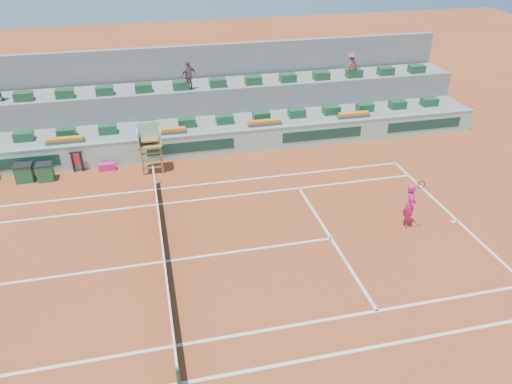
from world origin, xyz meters
TOP-DOWN VIEW (x-y plane):
  - ground at (0.00, 0.00)m, footprint 90.00×90.00m
  - seating_tier_lower at (0.00, 10.70)m, footprint 36.00×4.00m
  - seating_tier_upper at (0.00, 12.30)m, footprint 36.00×2.40m
  - stadium_back_wall at (0.00, 13.90)m, footprint 36.00×0.40m
  - player_bag at (-2.16, 8.01)m, footprint 0.80×0.36m
  - spectator_mid at (2.43, 11.52)m, footprint 0.99×0.72m
  - spectator_right at (11.73, 11.56)m, footprint 1.07×0.86m
  - court_lines at (0.00, 0.00)m, footprint 23.89×11.09m
  - tennis_net at (0.00, 0.00)m, footprint 0.10×11.97m
  - advertising_hoarding at (0.02, 8.50)m, footprint 36.00×0.34m
  - umpire_chair at (0.00, 7.50)m, footprint 1.10×0.90m
  - seat_row_lower at (0.00, 9.80)m, footprint 32.90×0.60m
  - seat_row_upper at (0.00, 11.70)m, footprint 32.90×0.60m
  - flower_planters at (-1.50, 9.00)m, footprint 26.80×0.36m
  - drink_cooler_a at (-4.92, 7.59)m, footprint 0.74×0.64m
  - drink_cooler_b at (-5.86, 7.73)m, footprint 0.81×0.70m
  - towel_rack at (-3.51, 8.19)m, footprint 0.64×0.11m
  - tennis_player at (9.71, 0.22)m, footprint 0.64×0.96m

SIDE VIEW (x-z plane):
  - ground at x=0.00m, z-range 0.00..0.00m
  - court_lines at x=0.00m, z-range 0.00..0.01m
  - player_bag at x=-2.16m, z-range 0.00..0.36m
  - drink_cooler_a at x=-4.92m, z-range 0.00..0.84m
  - drink_cooler_b at x=-5.86m, z-range 0.00..0.84m
  - tennis_net at x=0.00m, z-range -0.02..1.08m
  - seating_tier_lower at x=0.00m, z-range 0.00..1.20m
  - towel_rack at x=-3.51m, z-range 0.09..1.12m
  - advertising_hoarding at x=0.02m, z-range 0.00..1.26m
  - tennis_player at x=9.71m, z-range -0.20..2.08m
  - seating_tier_upper at x=0.00m, z-range 0.00..2.60m
  - flower_planters at x=-1.50m, z-range 1.19..1.47m
  - seat_row_lower at x=0.00m, z-range 1.20..1.64m
  - umpire_chair at x=0.00m, z-range 0.34..2.74m
  - stadium_back_wall at x=0.00m, z-range 0.00..4.40m
  - seat_row_upper at x=0.00m, z-range 2.60..3.04m
  - spectator_right at x=11.73m, z-range 2.60..4.05m
  - spectator_mid at x=2.43m, z-range 2.60..4.15m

